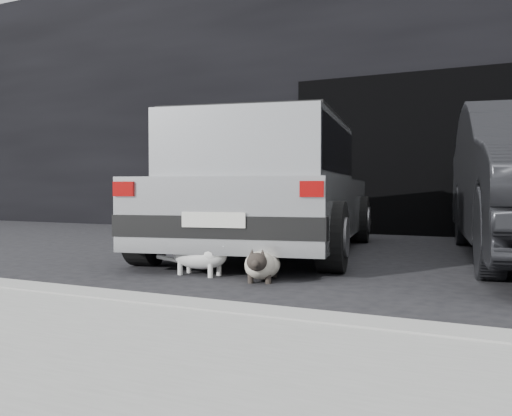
% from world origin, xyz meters
% --- Properties ---
extents(ground, '(80.00, 80.00, 0.00)m').
position_xyz_m(ground, '(0.00, 0.00, 0.00)').
color(ground, black).
rests_on(ground, ground).
extents(building_facade, '(34.00, 4.00, 5.00)m').
position_xyz_m(building_facade, '(1.00, 6.00, 2.50)').
color(building_facade, black).
rests_on(building_facade, ground).
extents(garage_opening, '(4.00, 0.10, 2.60)m').
position_xyz_m(garage_opening, '(1.00, 3.99, 1.30)').
color(garage_opening, black).
rests_on(garage_opening, ground).
extents(curb, '(18.00, 0.25, 0.12)m').
position_xyz_m(curb, '(1.00, -2.60, 0.06)').
color(curb, gray).
rests_on(curb, ground).
extents(sidewalk, '(18.00, 2.20, 0.11)m').
position_xyz_m(sidewalk, '(1.00, -3.80, 0.06)').
color(sidewalk, gray).
rests_on(sidewalk, ground).
extents(silver_hatchback, '(2.72, 4.50, 1.55)m').
position_xyz_m(silver_hatchback, '(-0.07, 0.77, 0.85)').
color(silver_hatchback, '#AFB1B4').
rests_on(silver_hatchback, ground).
extents(cat_siamese, '(0.43, 0.81, 0.29)m').
position_xyz_m(cat_siamese, '(0.73, -1.12, 0.13)').
color(cat_siamese, beige).
rests_on(cat_siamese, ground).
extents(cat_white, '(0.80, 0.29, 0.37)m').
position_xyz_m(cat_white, '(0.15, -1.08, 0.18)').
color(cat_white, silver).
rests_on(cat_white, ground).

